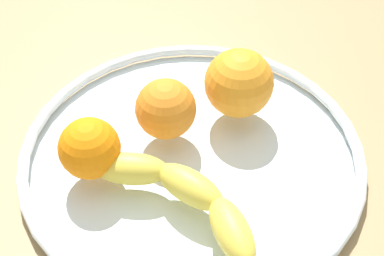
% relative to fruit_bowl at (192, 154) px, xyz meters
% --- Properties ---
extents(ground_plane, '(1.31, 1.31, 0.04)m').
position_rel_fruit_bowl_xyz_m(ground_plane, '(0.00, 0.00, -0.03)').
color(ground_plane, '#987B52').
extents(fruit_bowl, '(0.36, 0.36, 0.02)m').
position_rel_fruit_bowl_xyz_m(fruit_bowl, '(0.00, 0.00, 0.00)').
color(fruit_bowl, silver).
rests_on(fruit_bowl, ground_plane).
extents(banana, '(0.19, 0.10, 0.03)m').
position_rel_fruit_bowl_xyz_m(banana, '(-0.01, 0.07, 0.02)').
color(banana, yellow).
rests_on(banana, fruit_bowl).
extents(orange_center, '(0.06, 0.06, 0.06)m').
position_rel_fruit_bowl_xyz_m(orange_center, '(0.03, -0.01, 0.04)').
color(orange_center, orange).
rests_on(orange_center, fruit_bowl).
extents(orange_front_left, '(0.06, 0.06, 0.06)m').
position_rel_fruit_bowl_xyz_m(orange_front_left, '(0.08, 0.06, 0.04)').
color(orange_front_left, orange).
rests_on(orange_front_left, fruit_bowl).
extents(orange_front_right, '(0.07, 0.07, 0.07)m').
position_rel_fruit_bowl_xyz_m(orange_front_right, '(-0.03, -0.07, 0.05)').
color(orange_front_right, orange).
rests_on(orange_front_right, fruit_bowl).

